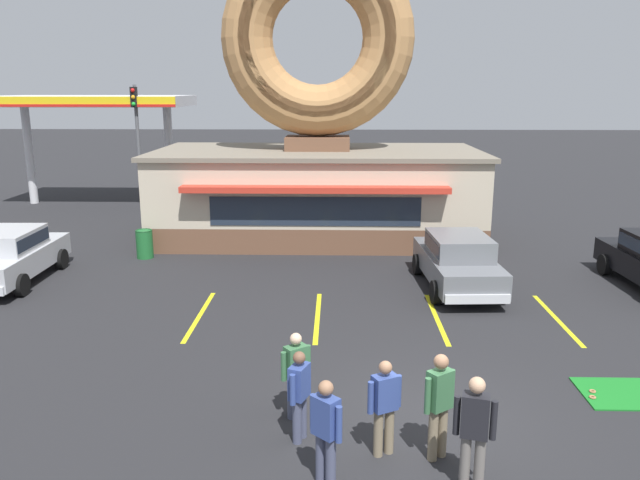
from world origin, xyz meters
TOP-DOWN VIEW (x-y plane):
  - ground_plane at (0.00, 0.00)m, footprint 160.00×160.00m
  - donut_shop_building at (-2.31, 13.94)m, footprint 12.30×6.75m
  - mini_donut_near_left at (3.18, 0.82)m, footprint 0.13×0.13m
  - mini_donut_mid_right at (3.28, 1.05)m, footprint 0.13×0.13m
  - car_silver at (-11.22, 7.70)m, footprint 2.06×4.60m
  - car_grey at (1.89, 7.43)m, footprint 2.16×4.64m
  - pedestrian_blue_sweater_man at (-1.72, -1.88)m, footprint 0.47×0.43m
  - pedestrian_hooded_kid at (-0.00, -1.14)m, footprint 0.50×0.42m
  - pedestrian_leather_jacket_man at (0.36, -1.95)m, footprint 0.58×0.33m
  - pedestrian_clipboard_woman at (-2.17, -0.68)m, footprint 0.36×0.56m
  - pedestrian_beanie_man at (-2.27, 0.06)m, footprint 0.50×0.42m
  - pedestrian_crossing_woman at (-0.83, -1.06)m, footprint 0.54×0.39m
  - trash_bin at (-8.10, 10.52)m, footprint 0.57×0.57m
  - traffic_light_pole at (-10.71, 18.71)m, footprint 0.28×0.47m
  - gas_station_canopy at (-13.33, 20.75)m, footprint 9.00×4.46m
  - parking_stripe_far_left at (-5.05, 5.00)m, footprint 0.12×3.60m
  - parking_stripe_left at (-2.05, 5.00)m, footprint 0.12×3.60m
  - parking_stripe_mid_left at (0.95, 5.00)m, footprint 0.12×3.60m
  - parking_stripe_centre at (3.95, 5.00)m, footprint 0.12×3.60m

SIDE VIEW (x-z plane):
  - ground_plane at x=0.00m, z-range 0.00..0.00m
  - parking_stripe_far_left at x=-5.05m, z-range 0.00..0.01m
  - parking_stripe_left at x=-2.05m, z-range 0.00..0.01m
  - parking_stripe_mid_left at x=0.95m, z-range 0.00..0.01m
  - parking_stripe_centre at x=3.95m, z-range 0.00..0.01m
  - mini_donut_near_left at x=3.18m, z-range 0.03..0.07m
  - mini_donut_mid_right at x=3.28m, z-range 0.03..0.07m
  - trash_bin at x=-8.10m, z-range 0.01..0.99m
  - pedestrian_clipboard_woman at x=-2.17m, z-range 0.08..1.63m
  - pedestrian_beanie_man at x=-2.27m, z-range 0.08..1.64m
  - pedestrian_crossing_woman at x=-0.83m, z-range 0.08..1.66m
  - car_silver at x=-11.22m, z-range 0.07..1.67m
  - car_grey at x=1.89m, z-range 0.07..1.67m
  - pedestrian_blue_sweater_man at x=-1.72m, z-range 0.09..1.74m
  - pedestrian_hooded_kid at x=0.00m, z-range 0.10..1.83m
  - pedestrian_leather_jacket_man at x=0.36m, z-range 0.10..1.86m
  - traffic_light_pole at x=-10.71m, z-range 0.81..6.61m
  - donut_shop_building at x=-2.31m, z-range -1.74..9.22m
  - gas_station_canopy at x=-13.33m, z-range 2.21..7.51m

